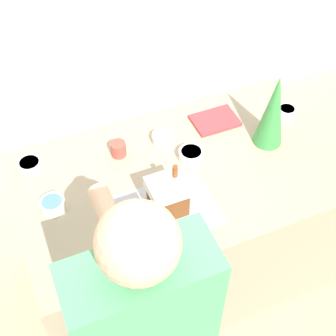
% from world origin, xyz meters
% --- Properties ---
extents(ground_plane, '(12.00, 12.00, 0.00)m').
position_xyz_m(ground_plane, '(0.00, 0.00, 0.00)').
color(ground_plane, tan).
extents(back_cabinet_block, '(6.00, 0.60, 0.88)m').
position_xyz_m(back_cabinet_block, '(0.00, 1.67, 0.44)').
color(back_cabinet_block, beige).
rests_on(back_cabinet_block, ground_plane).
extents(kitchen_island, '(1.61, 0.94, 0.91)m').
position_xyz_m(kitchen_island, '(0.00, 0.00, 0.46)').
color(kitchen_island, gray).
rests_on(kitchen_island, ground_plane).
extents(baking_tray, '(0.43, 0.33, 0.01)m').
position_xyz_m(baking_tray, '(-0.16, -0.19, 0.92)').
color(baking_tray, '#9E9EA8').
rests_on(baking_tray, kitchen_island).
extents(gingerbread_house, '(0.17, 0.14, 0.25)m').
position_xyz_m(gingerbread_house, '(-0.16, -0.19, 1.02)').
color(gingerbread_house, brown).
rests_on(gingerbread_house, baking_tray).
extents(decorative_tree, '(0.15, 0.15, 0.41)m').
position_xyz_m(decorative_tree, '(0.48, 0.03, 1.12)').
color(decorative_tree, '#33843D').
rests_on(decorative_tree, kitchen_island).
extents(candy_bowl_far_left, '(0.10, 0.10, 0.05)m').
position_xyz_m(candy_bowl_far_left, '(0.68, 0.15, 0.94)').
color(candy_bowl_far_left, white).
rests_on(candy_bowl_far_left, kitchen_island).
extents(candy_bowl_near_tray_right, '(0.11, 0.11, 0.05)m').
position_xyz_m(candy_bowl_near_tray_right, '(-0.63, 0.03, 0.94)').
color(candy_bowl_near_tray_right, white).
rests_on(candy_bowl_near_tray_right, kitchen_island).
extents(candy_bowl_behind_tray, '(0.11, 0.11, 0.05)m').
position_xyz_m(candy_bowl_behind_tray, '(-0.01, 0.23, 0.94)').
color(candy_bowl_behind_tray, silver).
rests_on(candy_bowl_behind_tray, kitchen_island).
extents(candy_bowl_far_right, '(0.12, 0.12, 0.05)m').
position_xyz_m(candy_bowl_far_right, '(0.07, 0.06, 0.94)').
color(candy_bowl_far_right, white).
rests_on(candy_bowl_far_right, kitchen_island).
extents(candy_bowl_front_corner, '(0.12, 0.12, 0.04)m').
position_xyz_m(candy_bowl_front_corner, '(-0.68, 0.32, 0.93)').
color(candy_bowl_front_corner, silver).
rests_on(candy_bowl_front_corner, kitchen_island).
extents(cookbook, '(0.24, 0.17, 0.02)m').
position_xyz_m(cookbook, '(0.30, 0.26, 0.92)').
color(cookbook, '#B23338').
rests_on(cookbook, kitchen_island).
extents(mug, '(0.08, 0.08, 0.08)m').
position_xyz_m(mug, '(-0.25, 0.23, 0.95)').
color(mug, '#B24238').
rests_on(mug, kitchen_island).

